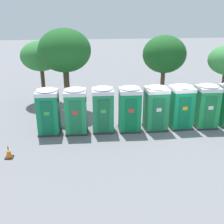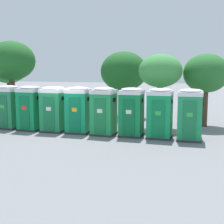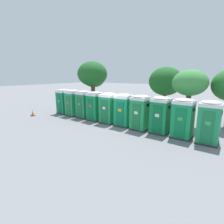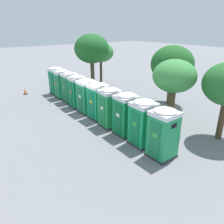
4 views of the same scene
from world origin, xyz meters
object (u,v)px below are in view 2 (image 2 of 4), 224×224
at_px(portapotty_4, 53,109).
at_px(portapotty_8, 160,113).
at_px(portapotty_7, 131,112).
at_px(portapotty_9, 190,114).
at_px(portapotty_5, 78,110).
at_px(street_tree_0, 124,72).
at_px(portapotty_2, 9,107).
at_px(portapotty_3, 30,108).
at_px(street_tree_3, 160,72).
at_px(street_tree_2, 8,70).
at_px(street_tree_1, 206,74).
at_px(street_tree_4, 11,61).
at_px(portapotty_6, 104,111).

height_order(portapotty_4, portapotty_8, same).
distance_m(portapotty_7, portapotty_9, 2.97).
relative_size(portapotty_5, street_tree_0, 0.54).
bearing_deg(portapotty_2, portapotty_3, -4.81).
bearing_deg(street_tree_3, portapotty_2, -163.50).
distance_m(street_tree_0, street_tree_3, 4.82).
relative_size(portapotty_4, portapotty_7, 1.00).
distance_m(portapotty_2, street_tree_0, 8.52).
xyz_separation_m(portapotty_3, portapotty_5, (2.96, -0.02, -0.00)).
xyz_separation_m(portapotty_8, street_tree_0, (-3.44, 6.49, 2.00)).
bearing_deg(portapotty_4, street_tree_2, 138.71).
bearing_deg(street_tree_2, portapotty_7, -28.02).
xyz_separation_m(street_tree_0, street_tree_1, (5.67, -2.47, -0.09)).
distance_m(portapotty_9, street_tree_0, 8.46).
distance_m(portapotty_4, portapotty_5, 1.48).
xyz_separation_m(portapotty_2, street_tree_3, (8.54, 2.53, 2.03)).
distance_m(portapotty_5, portapotty_9, 5.93).
relative_size(portapotty_3, street_tree_0, 0.54).
distance_m(portapotty_3, street_tree_2, 8.22).
bearing_deg(portapotty_7, street_tree_4, 158.47).
bearing_deg(portapotty_7, portapotty_6, -177.33).
height_order(portapotty_5, portapotty_7, same).
distance_m(portapotty_5, portapotty_8, 4.45).
xyz_separation_m(portapotty_4, portapotty_8, (5.93, -0.08, 0.00)).
bearing_deg(portapotty_7, portapotty_2, 178.55).
bearing_deg(street_tree_3, portapotty_5, -146.85).
relative_size(portapotty_3, portapotty_8, 1.00).
xyz_separation_m(street_tree_0, street_tree_4, (-7.48, -2.70, 0.73)).
bearing_deg(street_tree_4, street_tree_3, -5.44).
relative_size(portapotty_7, street_tree_1, 0.58).
bearing_deg(portapotty_8, portapotty_2, 178.37).
bearing_deg(portapotty_2, portapotty_9, -1.97).
bearing_deg(street_tree_4, portapotty_5, -29.62).
bearing_deg(portapotty_3, portapotty_8, -1.00).
distance_m(portapotty_8, street_tree_0, 7.61).
height_order(portapotty_3, street_tree_0, street_tree_0).
xyz_separation_m(portapotty_4, portapotty_7, (4.45, -0.02, 0.00)).
distance_m(portapotty_5, street_tree_2, 10.39).
height_order(portapotty_6, street_tree_3, street_tree_3).
bearing_deg(street_tree_3, portapotty_7, -112.56).
bearing_deg(portapotty_6, portapotty_8, 0.05).
bearing_deg(street_tree_2, portapotty_4, -41.29).
relative_size(portapotty_9, street_tree_3, 0.58).
height_order(portapotty_5, street_tree_0, street_tree_0).
bearing_deg(street_tree_2, portapotty_3, -48.12).
height_order(portapotty_6, street_tree_0, street_tree_0).
bearing_deg(street_tree_2, portapotty_8, -25.43).
relative_size(portapotty_7, street_tree_4, 0.47).
bearing_deg(portapotty_5, portapotty_9, -2.07).
relative_size(portapotty_7, street_tree_3, 0.58).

